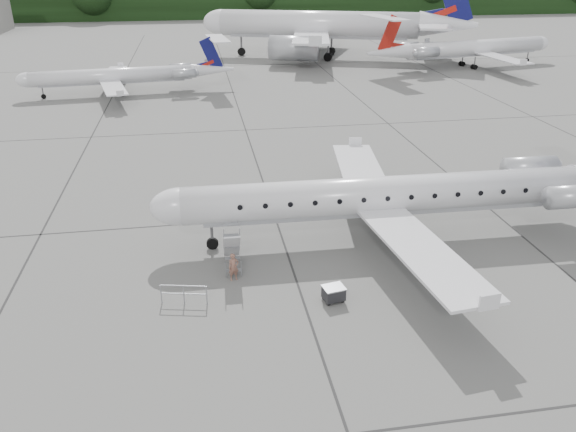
{
  "coord_description": "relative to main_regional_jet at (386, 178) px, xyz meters",
  "views": [
    {
      "loc": [
        -10.36,
        -24.85,
        15.28
      ],
      "look_at": [
        -5.85,
        2.54,
        2.3
      ],
      "focal_mm": 35.0,
      "sensor_mm": 36.0,
      "label": 1
    }
  ],
  "objects": [
    {
      "name": "treeline",
      "position": [
        0.05,
        126.44,
        0.2
      ],
      "size": [
        260.0,
        4.0,
        8.0
      ],
      "primitive_type": "cube",
      "color": "black",
      "rests_on": "ground"
    },
    {
      "name": "bg_regional_left",
      "position": [
        -19.93,
        41.1,
        -0.68
      ],
      "size": [
        25.34,
        19.38,
        6.23
      ],
      "primitive_type": null,
      "rotation": [
        0.0,
        0.0,
        0.1
      ],
      "color": "silver",
      "rests_on": "ground"
    },
    {
      "name": "bg_regional_right",
      "position": [
        30.83,
        51.08,
        0.11
      ],
      "size": [
        33.71,
        27.32,
        7.83
      ],
      "primitive_type": null,
      "rotation": [
        0.0,
        0.0,
        3.35
      ],
      "color": "silver",
      "rests_on": "ground"
    },
    {
      "name": "safety_railing",
      "position": [
        -11.55,
        -5.2,
        -3.3
      ],
      "size": [
        2.17,
        0.54,
        1.0
      ],
      "primitive_type": null,
      "rotation": [
        0.0,
        0.0,
        -0.21
      ],
      "color": "gray",
      "rests_on": "ground"
    },
    {
      "name": "passenger",
      "position": [
        -9.02,
        -3.39,
        -3.05
      ],
      "size": [
        0.61,
        0.47,
        1.5
      ],
      "primitive_type": "imported",
      "rotation": [
        0.0,
        0.0,
        0.22
      ],
      "color": "brown",
      "rests_on": "ground"
    },
    {
      "name": "airstair",
      "position": [
        -9.0,
        -2.1,
        -2.61
      ],
      "size": [
        0.89,
        2.29,
        2.38
      ],
      "primitive_type": null,
      "rotation": [
        0.0,
        0.0,
        -0.02
      ],
      "color": "silver",
      "rests_on": "ground"
    },
    {
      "name": "bg_narrowbody",
      "position": [
        9.58,
        63.16,
        3.41
      ],
      "size": [
        47.32,
        40.3,
        14.41
      ],
      "primitive_type": null,
      "rotation": [
        0.0,
        0.0,
        -0.33
      ],
      "color": "silver",
      "rests_on": "ground"
    },
    {
      "name": "ground",
      "position": [
        0.05,
        -3.56,
        -3.8
      ],
      "size": [
        320.0,
        320.0,
        0.0
      ],
      "primitive_type": "plane",
      "color": "#61615F",
      "rests_on": "ground"
    },
    {
      "name": "baggage_cart",
      "position": [
        -4.41,
        -6.13,
        -3.38
      ],
      "size": [
        1.1,
        0.96,
        0.84
      ],
      "primitive_type": null,
      "rotation": [
        0.0,
        0.0,
        0.19
      ],
      "color": "black",
      "rests_on": "ground"
    },
    {
      "name": "main_regional_jet",
      "position": [
        0.0,
        0.0,
        0.0
      ],
      "size": [
        29.99,
        21.83,
        7.6
      ],
      "primitive_type": null,
      "rotation": [
        0.0,
        0.0,
        -0.02
      ],
      "color": "silver",
      "rests_on": "ground"
    }
  ]
}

